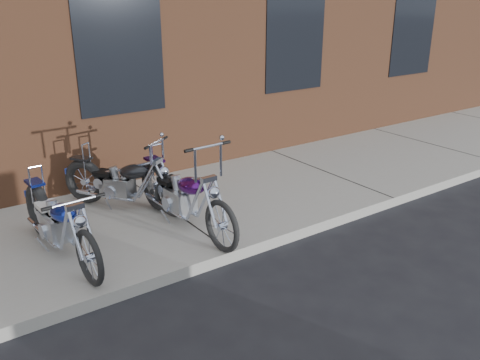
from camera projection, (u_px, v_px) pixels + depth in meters
ground at (231, 263)px, 6.19m from camera, size 120.00×120.00×0.00m
sidewalk at (173, 216)px, 7.31m from camera, size 22.00×3.00×0.15m
chopper_purple at (184, 198)px, 6.66m from camera, size 0.56×2.29×1.28m
chopper_blue at (59, 225)px, 5.93m from camera, size 0.54×2.19×0.95m
chopper_third at (125, 184)px, 7.23m from camera, size 1.28×1.80×1.07m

